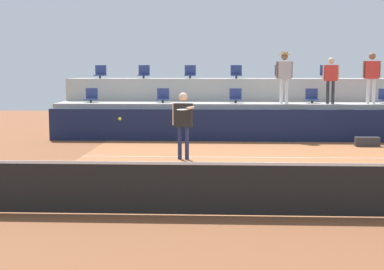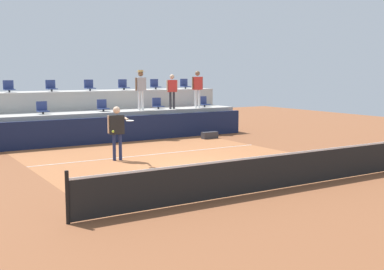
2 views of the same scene
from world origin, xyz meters
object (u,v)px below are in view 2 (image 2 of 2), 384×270
(spectator_leaning_on_rail, at_px, (172,88))
(equipment_bag, at_px, (210,135))
(stadium_chair_lower_right, at_px, (157,104))
(stadium_chair_upper_mid_left, at_px, (51,87))
(stadium_chair_upper_mid_right, at_px, (123,86))
(stadium_chair_lower_far_right, at_px, (204,102))
(tennis_ball, at_px, (113,131))
(stadium_chair_upper_left, at_px, (9,87))
(tennis_player, at_px, (117,127))
(stadium_chair_upper_far_right, at_px, (185,85))
(stadium_chair_upper_center, at_px, (89,86))
(spectator_with_hat, at_px, (141,85))
(stadium_chair_lower_left, at_px, (42,109))
(spectator_in_grey, at_px, (197,85))
(stadium_chair_lower_center, at_px, (103,106))
(stadium_chair_upper_right, at_px, (155,85))

(spectator_leaning_on_rail, relative_size, equipment_bag, 2.13)
(stadium_chair_lower_right, xyz_separation_m, stadium_chair_upper_mid_left, (-4.47, 1.80, 0.85))
(stadium_chair_upper_mid_right, distance_m, equipment_bag, 5.21)
(stadium_chair_lower_far_right, bearing_deg, tennis_ball, -135.73)
(stadium_chair_upper_left, bearing_deg, tennis_player, -74.23)
(stadium_chair_upper_mid_left, distance_m, stadium_chair_upper_far_right, 7.05)
(stadium_chair_upper_left, distance_m, stadium_chair_upper_center, 3.64)
(equipment_bag, bearing_deg, stadium_chair_upper_left, 151.94)
(stadium_chair_upper_mid_right, xyz_separation_m, spectator_with_hat, (-0.11, -2.18, 0.06))
(stadium_chair_upper_far_right, bearing_deg, equipment_bag, -105.76)
(stadium_chair_lower_left, relative_size, spectator_leaning_on_rail, 0.32)
(stadium_chair_lower_right, height_order, stadium_chair_upper_left, stadium_chair_upper_left)
(stadium_chair_lower_right, height_order, spectator_in_grey, spectator_in_grey)
(stadium_chair_lower_center, relative_size, stadium_chair_upper_left, 1.00)
(stadium_chair_upper_mid_left, height_order, equipment_bag, stadium_chair_upper_mid_left)
(stadium_chair_lower_far_right, distance_m, tennis_ball, 11.40)
(stadium_chair_lower_right, xyz_separation_m, stadium_chair_upper_center, (-2.67, 1.80, 0.85))
(stadium_chair_upper_mid_right, relative_size, spectator_leaning_on_rail, 0.32)
(equipment_bag, bearing_deg, stadium_chair_lower_far_right, 62.87)
(stadium_chair_upper_right, xyz_separation_m, tennis_player, (-5.12, -7.08, -1.18))
(stadium_chair_upper_right, relative_size, equipment_bag, 0.68)
(stadium_chair_lower_center, xyz_separation_m, stadium_chair_lower_far_right, (5.34, 0.00, 0.00))
(stadium_chair_lower_right, height_order, spectator_with_hat, spectator_with_hat)
(spectator_leaning_on_rail, xyz_separation_m, spectator_in_grey, (1.41, 0.00, 0.12))
(stadium_chair_upper_far_right, xyz_separation_m, spectator_leaning_on_rail, (-2.00, -2.18, -0.10))
(stadium_chair_upper_center, xyz_separation_m, tennis_player, (-1.64, -7.08, -1.18))
(stadium_chair_upper_mid_left, bearing_deg, stadium_chair_upper_far_right, 0.00)
(tennis_player, xyz_separation_m, tennis_ball, (-1.26, -2.67, 0.21))
(tennis_player, bearing_deg, stadium_chair_upper_left, 105.77)
(stadium_chair_lower_right, xyz_separation_m, stadium_chair_lower_far_right, (2.60, 0.00, 0.00))
(stadium_chair_lower_left, height_order, stadium_chair_upper_right, stadium_chair_upper_right)
(stadium_chair_upper_far_right, relative_size, spectator_with_hat, 0.29)
(tennis_player, relative_size, spectator_with_hat, 1.01)
(stadium_chair_lower_far_right, xyz_separation_m, stadium_chair_upper_right, (-1.79, 1.80, 0.85))
(spectator_with_hat, bearing_deg, stadium_chair_upper_far_right, 31.10)
(stadium_chair_lower_left, height_order, stadium_chair_lower_right, same)
(spectator_in_grey, relative_size, tennis_ball, 26.19)
(stadium_chair_lower_far_right, distance_m, spectator_leaning_on_rail, 2.19)
(stadium_chair_upper_left, distance_m, equipment_bag, 9.01)
(tennis_player, bearing_deg, spectator_in_grey, 37.92)
(stadium_chair_upper_mid_right, distance_m, spectator_in_grey, 3.65)
(stadium_chair_lower_right, xyz_separation_m, stadium_chair_upper_right, (0.81, 1.80, 0.85))
(stadium_chair_upper_mid_right, bearing_deg, stadium_chair_upper_left, 180.00)
(stadium_chair_lower_right, height_order, stadium_chair_lower_far_right, same)
(stadium_chair_lower_center, height_order, stadium_chair_upper_far_right, stadium_chair_upper_far_right)
(stadium_chair_lower_left, xyz_separation_m, stadium_chair_lower_center, (2.64, 0.00, 0.00))
(stadium_chair_lower_left, height_order, spectator_in_grey, spectator_in_grey)
(stadium_chair_lower_left, xyz_separation_m, spectator_with_hat, (4.33, -0.38, 0.91))
(stadium_chair_upper_far_right, relative_size, spectator_leaning_on_rail, 0.32)
(tennis_player, relative_size, spectator_leaning_on_rail, 1.13)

